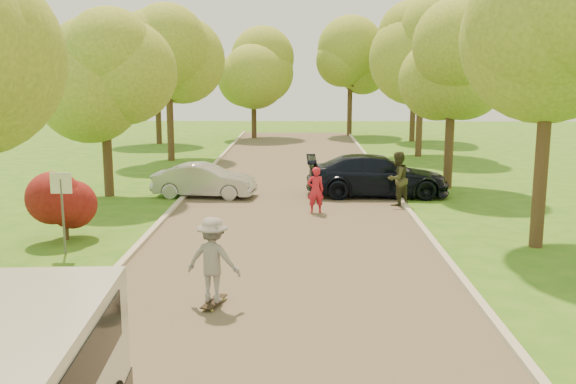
# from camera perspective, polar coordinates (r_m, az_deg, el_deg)

# --- Properties ---
(ground) EXTENTS (100.00, 100.00, 0.00)m
(ground) POSITION_cam_1_polar(r_m,az_deg,el_deg) (12.99, -0.54, -10.64)
(ground) COLOR #2D6618
(ground) RESTS_ON ground
(road) EXTENTS (8.00, 60.00, 0.01)m
(road) POSITION_cam_1_polar(r_m,az_deg,el_deg) (20.64, 0.11, -2.53)
(road) COLOR #4C4438
(road) RESTS_ON ground
(curb_left) EXTENTS (0.18, 60.00, 0.12)m
(curb_left) POSITION_cam_1_polar(r_m,az_deg,el_deg) (21.09, -10.97, -2.29)
(curb_left) COLOR #B2AD9E
(curb_left) RESTS_ON ground
(curb_right) EXTENTS (0.18, 60.00, 0.12)m
(curb_right) POSITION_cam_1_polar(r_m,az_deg,el_deg) (20.95, 11.26, -2.38)
(curb_right) COLOR #B2AD9E
(curb_right) RESTS_ON ground
(street_sign) EXTENTS (0.55, 0.06, 2.17)m
(street_sign) POSITION_cam_1_polar(r_m,az_deg,el_deg) (17.52, -19.47, -0.32)
(street_sign) COLOR #59595E
(street_sign) RESTS_ON ground
(red_shrub) EXTENTS (1.70, 1.70, 1.95)m
(red_shrub) POSITION_cam_1_polar(r_m,az_deg,el_deg) (19.16, -19.23, -0.82)
(red_shrub) COLOR #382619
(red_shrub) RESTS_ON ground
(tree_l_midb) EXTENTS (4.30, 4.20, 6.62)m
(tree_l_midb) POSITION_cam_1_polar(r_m,az_deg,el_deg) (25.14, -15.69, 9.98)
(tree_l_midb) COLOR #382619
(tree_l_midb) RESTS_ON ground
(tree_l_far) EXTENTS (4.92, 4.80, 7.79)m
(tree_l_far) POSITION_cam_1_polar(r_m,az_deg,el_deg) (34.76, -10.27, 11.74)
(tree_l_far) COLOR #382619
(tree_l_far) RESTS_ON ground
(tree_r_mida) EXTENTS (5.13, 5.00, 7.95)m
(tree_r_mida) POSITION_cam_1_polar(r_m,az_deg,el_deg) (18.36, 22.97, 12.41)
(tree_r_mida) COLOR #382619
(tree_r_mida) RESTS_ON ground
(tree_r_midb) EXTENTS (4.51, 4.40, 7.01)m
(tree_r_midb) POSITION_cam_1_polar(r_m,az_deg,el_deg) (26.83, 14.84, 10.67)
(tree_r_midb) COLOR #382619
(tree_r_midb) RESTS_ON ground
(tree_r_far) EXTENTS (5.33, 5.20, 8.34)m
(tree_r_far) POSITION_cam_1_polar(r_m,az_deg,el_deg) (36.76, 12.19, 12.17)
(tree_r_far) COLOR #382619
(tree_r_far) RESTS_ON ground
(tree_bg_a) EXTENTS (5.12, 5.00, 7.72)m
(tree_bg_a) POSITION_cam_1_polar(r_m,az_deg,el_deg) (43.08, -11.33, 11.26)
(tree_bg_a) COLOR #382619
(tree_bg_a) RESTS_ON ground
(tree_bg_b) EXTENTS (5.12, 5.00, 7.95)m
(tree_bg_b) POSITION_cam_1_polar(r_m,az_deg,el_deg) (44.80, 11.48, 11.51)
(tree_bg_b) COLOR #382619
(tree_bg_b) RESTS_ON ground
(tree_bg_c) EXTENTS (4.92, 4.80, 7.33)m
(tree_bg_c) POSITION_cam_1_polar(r_m,az_deg,el_deg) (46.20, -2.82, 11.03)
(tree_bg_c) COLOR #382619
(tree_bg_c) RESTS_ON ground
(tree_bg_d) EXTENTS (5.12, 5.00, 7.72)m
(tree_bg_d) POSITION_cam_1_polar(r_m,az_deg,el_deg) (48.25, 5.84, 11.32)
(tree_bg_d) COLOR #382619
(tree_bg_d) RESTS_ON ground
(silver_sedan) EXTENTS (4.00, 1.80, 1.27)m
(silver_sedan) POSITION_cam_1_polar(r_m,az_deg,el_deg) (24.56, -7.45, 1.01)
(silver_sedan) COLOR #A3A4A8
(silver_sedan) RESTS_ON ground
(dark_sedan) EXTENTS (5.46, 2.25, 1.58)m
(dark_sedan) POSITION_cam_1_polar(r_m,az_deg,el_deg) (24.82, 7.93, 1.46)
(dark_sedan) COLOR black
(dark_sedan) RESTS_ON ground
(longboard) EXTENTS (0.46, 0.93, 0.10)m
(longboard) POSITION_cam_1_polar(r_m,az_deg,el_deg) (13.35, -6.60, -9.66)
(longboard) COLOR black
(longboard) RESTS_ON ground
(skateboarder) EXTENTS (1.25, 0.91, 1.75)m
(skateboarder) POSITION_cam_1_polar(r_m,az_deg,el_deg) (13.07, -6.68, -5.99)
(skateboarder) COLOR gray
(skateboarder) RESTS_ON longboard
(person_striped) EXTENTS (0.63, 0.47, 1.58)m
(person_striped) POSITION_cam_1_polar(r_m,az_deg,el_deg) (21.58, 2.46, 0.17)
(person_striped) COLOR #B61B2D
(person_striped) RESTS_ON ground
(person_olive) EXTENTS (1.19, 1.18, 1.94)m
(person_olive) POSITION_cam_1_polar(r_m,az_deg,el_deg) (23.09, 9.70, 1.17)
(person_olive) COLOR #32341F
(person_olive) RESTS_ON ground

